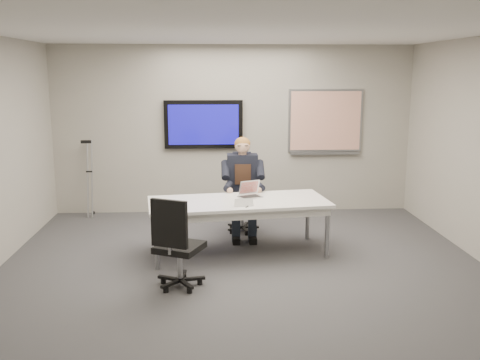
{
  "coord_description": "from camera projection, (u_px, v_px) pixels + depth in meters",
  "views": [
    {
      "loc": [
        -0.38,
        -5.94,
        2.36
      ],
      "look_at": [
        -0.0,
        0.97,
        0.95
      ],
      "focal_mm": 40.0,
      "sensor_mm": 36.0,
      "label": 1
    }
  ],
  "objects": [
    {
      "name": "conference_table",
      "position": [
        238.0,
        207.0,
        6.97
      ],
      "size": [
        2.42,
        1.26,
        0.71
      ],
      "rotation": [
        0.0,
        0.0,
        0.13
      ],
      "color": "white",
      "rests_on": "ground"
    },
    {
      "name": "laptop",
      "position": [
        250.0,
        193.0,
        7.16
      ],
      "size": [
        0.35,
        0.38,
        0.21
      ],
      "rotation": [
        0.0,
        0.0,
        0.42
      ],
      "color": "#BCBCBF",
      "rests_on": "conference_table"
    },
    {
      "name": "name_tent",
      "position": [
        244.0,
        202.0,
        6.66
      ],
      "size": [
        0.24,
        0.1,
        0.09
      ],
      "primitive_type": null,
      "rotation": [
        0.0,
        0.0,
        0.15
      ],
      "color": "white",
      "rests_on": "conference_table"
    },
    {
      "name": "whiteboard",
      "position": [
        325.0,
        122.0,
        8.99
      ],
      "size": [
        1.25,
        0.08,
        1.1
      ],
      "color": "gray",
      "rests_on": "wall_back"
    },
    {
      "name": "wall_front",
      "position": [
        278.0,
        240.0,
        3.09
      ],
      "size": [
        6.0,
        0.02,
        2.8
      ],
      "primitive_type": "cube",
      "color": "#A9A599",
      "rests_on": "ground"
    },
    {
      "name": "wall_back",
      "position": [
        233.0,
        130.0,
        8.96
      ],
      "size": [
        6.0,
        0.02,
        2.8
      ],
      "primitive_type": "cube",
      "color": "#A9A599",
      "rests_on": "ground"
    },
    {
      "name": "seated_person",
      "position": [
        243.0,
        197.0,
        7.72
      ],
      "size": [
        0.44,
        0.76,
        1.43
      ],
      "rotation": [
        0.0,
        0.0,
        -0.01
      ],
      "color": "#1C222F",
      "rests_on": "office_chair_far"
    },
    {
      "name": "crutch",
      "position": [
        90.0,
        177.0,
        8.78
      ],
      "size": [
        0.34,
        0.6,
        1.35
      ],
      "primitive_type": null,
      "rotation": [
        -0.19,
        0.0,
        -0.31
      ],
      "color": "#A5A7AC",
      "rests_on": "ground"
    },
    {
      "name": "floor",
      "position": [
        245.0,
        275.0,
        6.3
      ],
      "size": [
        6.0,
        6.0,
        0.02
      ],
      "primitive_type": "cube",
      "color": "#343436",
      "rests_on": "ground"
    },
    {
      "name": "ceiling",
      "position": [
        245.0,
        30.0,
        5.75
      ],
      "size": [
        6.0,
        6.0,
        0.02
      ],
      "primitive_type": "cube",
      "color": "silver",
      "rests_on": "wall_back"
    },
    {
      "name": "office_chair_far",
      "position": [
        242.0,
        212.0,
        8.02
      ],
      "size": [
        0.47,
        0.47,
        0.95
      ],
      "rotation": [
        0.0,
        0.0,
        -0.04
      ],
      "color": "black",
      "rests_on": "ground"
    },
    {
      "name": "pen",
      "position": [
        248.0,
        206.0,
        6.64
      ],
      "size": [
        0.07,
        0.14,
        0.01
      ],
      "primitive_type": "cylinder",
      "rotation": [
        0.0,
        1.57,
        1.16
      ],
      "color": "black",
      "rests_on": "conference_table"
    },
    {
      "name": "tv_display",
      "position": [
        204.0,
        124.0,
        8.86
      ],
      "size": [
        1.3,
        0.09,
        0.8
      ],
      "color": "black",
      "rests_on": "wall_back"
    },
    {
      "name": "office_chair_near",
      "position": [
        178.0,
        260.0,
        5.88
      ],
      "size": [
        0.66,
        0.66,
        1.05
      ],
      "rotation": [
        0.0,
        0.0,
        2.71
      ],
      "color": "black",
      "rests_on": "ground"
    }
  ]
}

